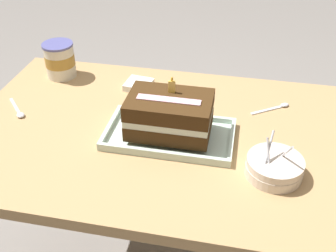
{
  "coord_description": "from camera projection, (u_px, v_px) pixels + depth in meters",
  "views": [
    {
      "loc": [
        0.2,
        -0.95,
        1.46
      ],
      "look_at": [
        0.01,
        -0.01,
        0.77
      ],
      "focal_mm": 43.36,
      "sensor_mm": 36.0,
      "label": 1
    }
  ],
  "objects": [
    {
      "name": "dining_table",
      "position": [
        167.0,
        158.0,
        1.27
      ],
      "size": [
        1.23,
        0.76,
        0.74
      ],
      "color": "tan",
      "rests_on": "ground_plane"
    },
    {
      "name": "foil_tray",
      "position": [
        169.0,
        135.0,
        1.18
      ],
      "size": [
        0.37,
        0.21,
        0.02
      ],
      "color": "silver",
      "rests_on": "dining_table"
    },
    {
      "name": "birthday_cake",
      "position": [
        170.0,
        115.0,
        1.14
      ],
      "size": [
        0.24,
        0.15,
        0.16
      ],
      "color": "#3F2811",
      "rests_on": "foil_tray"
    },
    {
      "name": "bowl_stack",
      "position": [
        274.0,
        167.0,
        1.04
      ],
      "size": [
        0.15,
        0.15,
        0.11
      ],
      "color": "silver",
      "rests_on": "dining_table"
    },
    {
      "name": "ice_cream_tub",
      "position": [
        60.0,
        60.0,
        1.46
      ],
      "size": [
        0.11,
        0.11,
        0.13
      ],
      "color": "silver",
      "rests_on": "dining_table"
    },
    {
      "name": "serving_spoon_near_tray",
      "position": [
        19.0,
        112.0,
        1.28
      ],
      "size": [
        0.11,
        0.11,
        0.01
      ],
      "color": "silver",
      "rests_on": "dining_table"
    },
    {
      "name": "serving_spoon_by_bowls",
      "position": [
        278.0,
        107.0,
        1.31
      ],
      "size": [
        0.13,
        0.09,
        0.01
      ],
      "color": "silver",
      "rests_on": "dining_table"
    },
    {
      "name": "napkin_pile",
      "position": [
        139.0,
        85.0,
        1.42
      ],
      "size": [
        0.1,
        0.09,
        0.02
      ],
      "color": "white",
      "rests_on": "dining_table"
    }
  ]
}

